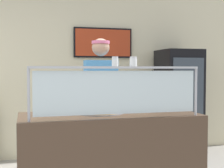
{
  "coord_description": "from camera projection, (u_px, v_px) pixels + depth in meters",
  "views": [
    {
      "loc": [
        0.07,
        -2.7,
        1.39
      ],
      "look_at": [
        0.92,
        0.4,
        1.25
      ],
      "focal_mm": 51.41,
      "sensor_mm": 36.0,
      "label": 1
    }
  ],
  "objects": [
    {
      "name": "pepper_flake_shaker",
      "position": [
        133.0,
        62.0,
        2.91
      ],
      "size": [
        0.07,
        0.07,
        0.09
      ],
      "color": "white",
      "rests_on": "sneeze_guard"
    },
    {
      "name": "shop_rear_unit",
      "position": [
        77.0,
        72.0,
        5.18
      ],
      "size": [
        6.16,
        0.13,
        2.7
      ],
      "color": "beige",
      "rests_on": "ground"
    },
    {
      "name": "pizza_server",
      "position": [
        103.0,
        110.0,
        3.21
      ],
      "size": [
        0.15,
        0.29,
        0.01
      ],
      "primitive_type": "cube",
      "rotation": [
        0.0,
        0.0,
        -0.29
      ],
      "color": "#ADAFB7",
      "rests_on": "pizza_tray"
    },
    {
      "name": "serving_counter",
      "position": [
        110.0,
        161.0,
        3.21
      ],
      "size": [
        1.76,
        0.73,
        0.95
      ],
      "primitive_type": "cube",
      "color": "#4C3828",
      "rests_on": "ground"
    },
    {
      "name": "drink_fridge",
      "position": [
        179.0,
        103.0,
        5.19
      ],
      "size": [
        0.61,
        0.64,
        1.71
      ],
      "color": "black",
      "rests_on": "ground"
    },
    {
      "name": "worker_figure",
      "position": [
        101.0,
        102.0,
        3.83
      ],
      "size": [
        0.41,
        0.5,
        1.76
      ],
      "color": "#23232D",
      "rests_on": "ground"
    },
    {
      "name": "sneeze_guard",
      "position": [
        118.0,
        86.0,
        2.88
      ],
      "size": [
        1.59,
        0.06,
        0.47
      ],
      "color": "#B2B5BC",
      "rests_on": "serving_counter"
    },
    {
      "name": "pizza_tray",
      "position": [
        100.0,
        112.0,
        3.23
      ],
      "size": [
        0.46,
        0.46,
        0.04
      ],
      "color": "#9EA0A8",
      "rests_on": "serving_counter"
    },
    {
      "name": "parmesan_shaker",
      "position": [
        115.0,
        62.0,
        2.87
      ],
      "size": [
        0.06,
        0.06,
        0.09
      ],
      "color": "white",
      "rests_on": "sneeze_guard"
    }
  ]
}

